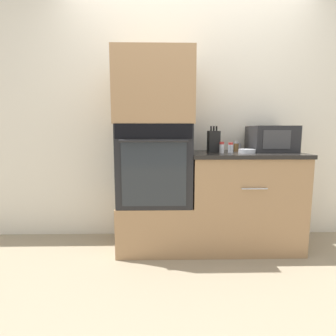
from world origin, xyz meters
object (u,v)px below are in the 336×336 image
at_px(condiment_jar_near, 236,146).
at_px(microwave, 271,139).
at_px(knife_block, 213,141).
at_px(condiment_jar_back, 222,148).
at_px(condiment_jar_mid, 238,147).
at_px(condiment_jar_far, 231,148).
at_px(bowl, 247,151).
at_px(wall_oven, 155,164).

bearing_deg(condiment_jar_near, microwave, -10.83).
distance_m(knife_block, condiment_jar_back, 0.13).
distance_m(condiment_jar_mid, condiment_jar_far, 0.27).
distance_m(knife_block, bowl, 0.32).
bearing_deg(condiment_jar_far, knife_block, 165.06).
height_order(microwave, condiment_jar_mid, microwave).
relative_size(wall_oven, knife_block, 2.97).
distance_m(wall_oven, knife_block, 0.59).
xyz_separation_m(condiment_jar_near, condiment_jar_far, (-0.09, -0.14, -0.00)).
xyz_separation_m(knife_block, condiment_jar_near, (0.25, 0.10, -0.05)).
relative_size(bowl, condiment_jar_back, 1.47).
bearing_deg(condiment_jar_mid, microwave, -27.48).
distance_m(wall_oven, condiment_jar_back, 0.63).
bearing_deg(condiment_jar_far, condiment_jar_mid, 58.58).
height_order(bowl, condiment_jar_near, condiment_jar_near).
height_order(wall_oven, condiment_jar_far, wall_oven).
relative_size(knife_block, condiment_jar_back, 2.39).
height_order(condiment_jar_near, condiment_jar_back, condiment_jar_back).
bearing_deg(condiment_jar_mid, condiment_jar_near, -119.02).
distance_m(bowl, condiment_jar_far, 0.15).
bearing_deg(microwave, condiment_jar_near, 169.17).
height_order(wall_oven, condiment_jar_near, wall_oven).
bearing_deg(bowl, condiment_jar_back, 176.03).
distance_m(microwave, knife_block, 0.57).
height_order(bowl, condiment_jar_far, condiment_jar_far).
bearing_deg(microwave, condiment_jar_mid, 152.52).
height_order(wall_oven, bowl, wall_oven).
height_order(condiment_jar_near, condiment_jar_far, condiment_jar_near).
relative_size(wall_oven, condiment_jar_near, 7.25).
xyz_separation_m(condiment_jar_near, condiment_jar_mid, (0.05, 0.08, -0.01)).
height_order(microwave, condiment_jar_far, microwave).
relative_size(condiment_jar_near, condiment_jar_back, 0.98).
relative_size(microwave, condiment_jar_back, 3.92).
bearing_deg(condiment_jar_mid, wall_oven, -165.78).
xyz_separation_m(knife_block, bowl, (0.28, -0.12, -0.08)).
relative_size(microwave, condiment_jar_mid, 5.24).
bearing_deg(wall_oven, condiment_jar_mid, 14.22).
relative_size(microwave, bowl, 2.67).
bearing_deg(condiment_jar_mid, condiment_jar_far, -121.42).
relative_size(wall_oven, condiment_jar_mid, 9.50).
height_order(wall_oven, microwave, wall_oven).
bearing_deg(condiment_jar_mid, condiment_jar_back, -129.42).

